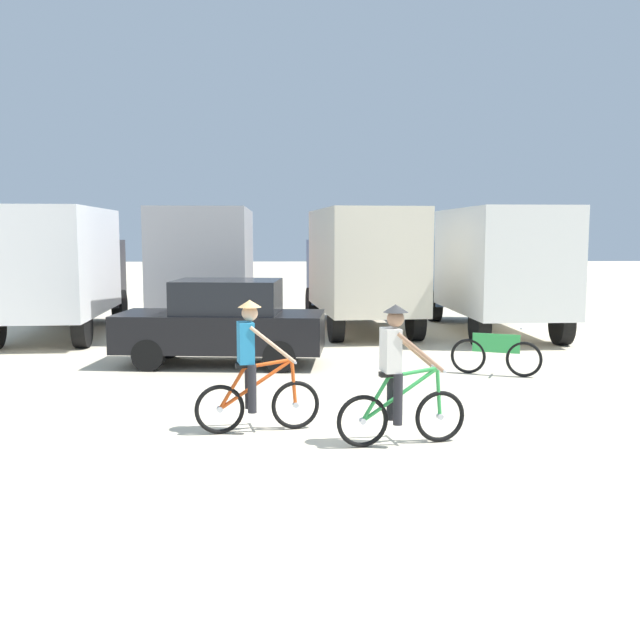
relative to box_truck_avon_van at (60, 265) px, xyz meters
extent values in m
plane|color=beige|center=(6.66, -9.25, -1.87)|extent=(120.00, 120.00, 0.00)
cube|color=white|center=(0.03, -0.57, 0.13)|extent=(2.70, 5.33, 2.70)
cube|color=#2D2D33|center=(-0.16, 2.82, -0.37)|extent=(2.28, 1.62, 2.00)
cube|color=black|center=(-0.20, 3.52, -0.02)|extent=(2.03, 0.20, 0.80)
cylinder|color=black|center=(-1.18, 2.66, -1.37)|extent=(0.38, 1.02, 1.00)
cylinder|color=black|center=(0.86, 2.78, -1.37)|extent=(0.38, 1.02, 1.00)
cylinder|color=black|center=(1.15, -2.20, -1.37)|extent=(0.38, 1.02, 1.00)
cube|color=#9E9EA3|center=(3.77, 0.40, 0.13)|extent=(2.50, 5.25, 2.70)
cube|color=#B21E1E|center=(3.70, 3.80, -0.37)|extent=(2.23, 1.54, 2.00)
cube|color=black|center=(3.69, 4.50, -0.02)|extent=(2.03, 0.12, 0.80)
cylinder|color=black|center=(2.68, 3.68, -1.37)|extent=(0.34, 1.01, 1.00)
cylinder|color=black|center=(4.72, 3.72, -1.37)|extent=(0.34, 1.01, 1.00)
cylinder|color=black|center=(2.78, -1.31, -1.37)|extent=(0.34, 1.01, 1.00)
cylinder|color=black|center=(4.82, -1.27, -1.37)|extent=(0.34, 1.01, 1.00)
cube|color=beige|center=(8.07, 0.31, 0.13)|extent=(2.90, 5.41, 2.70)
cube|color=#4C6B9E|center=(7.74, 3.69, -0.37)|extent=(2.34, 1.71, 2.00)
cube|color=black|center=(7.67, 4.39, -0.02)|extent=(2.02, 0.28, 0.80)
cylinder|color=black|center=(6.73, 3.49, -1.37)|extent=(0.42, 1.03, 1.00)
cylinder|color=black|center=(8.76, 3.69, -1.37)|extent=(0.42, 1.03, 1.00)
cylinder|color=black|center=(7.22, -1.48, -1.37)|extent=(0.42, 1.03, 1.00)
cylinder|color=black|center=(9.25, -1.28, -1.37)|extent=(0.42, 1.03, 1.00)
cube|color=white|center=(11.63, -0.45, 0.13)|extent=(2.57, 5.28, 2.70)
cube|color=#4C6B9E|center=(11.51, 2.95, -0.37)|extent=(2.25, 1.57, 2.00)
cube|color=black|center=(11.49, 3.65, -0.02)|extent=(2.03, 0.15, 0.80)
cylinder|color=black|center=(10.50, 2.82, -1.37)|extent=(0.35, 1.01, 1.00)
cylinder|color=black|center=(12.54, 2.88, -1.37)|extent=(0.35, 1.01, 1.00)
cylinder|color=black|center=(10.66, -2.17, -1.37)|extent=(0.35, 1.01, 1.00)
cylinder|color=black|center=(12.70, -2.10, -1.37)|extent=(0.35, 1.01, 1.00)
cube|color=black|center=(4.68, -4.59, -1.17)|extent=(4.34, 2.14, 0.76)
cube|color=black|center=(4.83, -4.61, -0.45)|extent=(2.24, 1.79, 0.68)
cylinder|color=black|center=(3.31, -5.25, -1.55)|extent=(0.66, 0.28, 0.64)
cylinder|color=black|center=(3.45, -3.70, -1.55)|extent=(0.66, 0.28, 0.64)
cylinder|color=black|center=(5.90, -5.49, -1.55)|extent=(0.66, 0.28, 0.64)
cylinder|color=black|center=(6.04, -3.94, -1.55)|extent=(0.66, 0.28, 0.64)
torus|color=black|center=(6.22, -9.69, -1.53)|extent=(0.68, 0.20, 0.68)
cylinder|color=silver|center=(6.22, -9.69, -1.53)|extent=(0.10, 0.10, 0.08)
torus|color=black|center=(5.19, -9.91, -1.53)|extent=(0.68, 0.20, 0.68)
cylinder|color=silver|center=(5.19, -9.91, -1.53)|extent=(0.10, 0.10, 0.08)
cylinder|color=#E05119|center=(5.68, -9.80, -1.21)|extent=(1.01, 0.27, 0.68)
cylinder|color=#E05119|center=(5.85, -9.77, -0.93)|extent=(0.66, 0.19, 0.13)
cylinder|color=#E05119|center=(5.36, -9.87, -1.25)|extent=(0.39, 0.13, 0.59)
cylinder|color=#E05119|center=(6.20, -9.69, -1.21)|extent=(0.11, 0.07, 0.64)
cylinder|color=silver|center=(6.17, -9.70, -0.89)|extent=(0.15, 0.52, 0.04)
cube|color=black|center=(5.53, -9.84, -0.94)|extent=(0.26, 0.17, 0.06)
cube|color=teal|center=(5.55, -9.83, -0.63)|extent=(0.26, 0.36, 0.56)
sphere|color=tan|center=(5.61, -9.82, -0.23)|extent=(0.22, 0.22, 0.22)
cone|color=tan|center=(5.61, -9.82, -0.10)|extent=(0.32, 0.32, 0.10)
cylinder|color=#26262B|center=(5.58, -9.69, -1.24)|extent=(0.12, 0.12, 0.66)
cylinder|color=#26262B|center=(5.64, -9.95, -1.24)|extent=(0.12, 0.12, 0.66)
cylinder|color=tan|center=(5.84, -9.58, -0.65)|extent=(0.62, 0.22, 0.53)
cylinder|color=tan|center=(5.92, -9.94, -0.65)|extent=(0.63, 0.14, 0.53)
torus|color=black|center=(8.10, -10.39, -1.53)|extent=(0.68, 0.19, 0.68)
cylinder|color=silver|center=(8.10, -10.39, -1.53)|extent=(0.09, 0.09, 0.08)
torus|color=black|center=(7.07, -10.60, -1.53)|extent=(0.68, 0.19, 0.68)
cylinder|color=silver|center=(7.07, -10.60, -1.53)|extent=(0.09, 0.09, 0.08)
cylinder|color=green|center=(7.56, -10.50, -1.21)|extent=(1.02, 0.25, 0.68)
cylinder|color=green|center=(7.73, -10.46, -0.93)|extent=(0.66, 0.18, 0.13)
cylinder|color=green|center=(7.24, -10.56, -1.25)|extent=(0.39, 0.13, 0.59)
cylinder|color=green|center=(8.08, -10.40, -1.21)|extent=(0.11, 0.07, 0.64)
cylinder|color=silver|center=(8.05, -10.40, -0.89)|extent=(0.14, 0.52, 0.04)
cube|color=black|center=(7.41, -10.53, -0.94)|extent=(0.26, 0.16, 0.06)
cube|color=silver|center=(7.43, -10.53, -0.63)|extent=(0.26, 0.35, 0.56)
sphere|color=#A87A5B|center=(7.49, -10.51, -0.23)|extent=(0.22, 0.22, 0.22)
cone|color=#333333|center=(7.49, -10.51, -0.10)|extent=(0.32, 0.32, 0.10)
cylinder|color=#26262B|center=(7.46, -10.39, -1.24)|extent=(0.12, 0.12, 0.66)
cylinder|color=#26262B|center=(7.51, -10.64, -1.24)|extent=(0.12, 0.12, 0.66)
cylinder|color=#A87A5B|center=(7.73, -10.28, -0.65)|extent=(0.62, 0.21, 0.53)
cylinder|color=#A87A5B|center=(7.80, -10.64, -0.65)|extent=(0.63, 0.13, 0.53)
torus|color=black|center=(10.54, -6.10, -1.53)|extent=(0.65, 0.32, 0.68)
torus|color=black|center=(9.57, -5.70, -1.53)|extent=(0.65, 0.32, 0.68)
cube|color=green|center=(10.05, -5.90, -1.25)|extent=(0.84, 0.38, 0.36)
cylinder|color=silver|center=(10.49, -6.08, -0.92)|extent=(0.23, 0.48, 0.04)
camera|label=1|loc=(6.24, -19.71, 0.84)|focal=41.43mm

